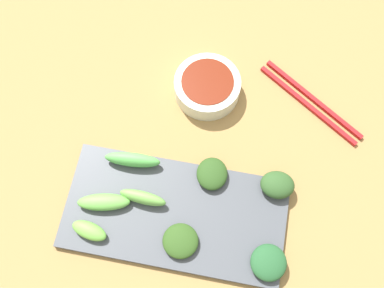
{
  "coord_description": "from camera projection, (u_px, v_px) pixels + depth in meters",
  "views": [
    {
      "loc": [
        0.27,
        0.07,
        0.81
      ],
      "look_at": [
        -0.02,
        0.01,
        0.05
      ],
      "focal_mm": 43.06,
      "sensor_mm": 36.0,
      "label": 1
    }
  ],
  "objects": [
    {
      "name": "sauce_bowl",
      "position": [
        207.0,
        86.0,
        0.87
      ],
      "size": [
        0.12,
        0.12,
        0.04
      ],
      "color": "silver",
      "rests_on": "tabletop"
    },
    {
      "name": "chopsticks",
      "position": [
        310.0,
        102.0,
        0.87
      ],
      "size": [
        0.15,
        0.21,
        0.01
      ],
      "rotation": [
        0.0,
        0.0,
        -0.59
      ],
      "color": "red",
      "rests_on": "tabletop"
    },
    {
      "name": "broccoli_leafy_1",
      "position": [
        269.0,
        263.0,
        0.75
      ],
      "size": [
        0.06,
        0.06,
        0.02
      ],
      "primitive_type": "ellipsoid",
      "rotation": [
        0.0,
        0.0,
        -0.01
      ],
      "color": "#25582F",
      "rests_on": "serving_plate"
    },
    {
      "name": "broccoli_stalk_7",
      "position": [
        132.0,
        160.0,
        0.81
      ],
      "size": [
        0.03,
        0.1,
        0.03
      ],
      "primitive_type": "ellipsoid",
      "rotation": [
        0.0,
        0.0,
        0.08
      ],
      "color": "#5DBC55",
      "rests_on": "serving_plate"
    },
    {
      "name": "tabletop",
      "position": [
        184.0,
        159.0,
        0.85
      ],
      "size": [
        2.1,
        2.1,
        0.02
      ],
      "primitive_type": "cube",
      "color": "#9F7B47",
      "rests_on": "ground"
    },
    {
      "name": "broccoli_stalk_4",
      "position": [
        143.0,
        198.0,
        0.78
      ],
      "size": [
        0.03,
        0.08,
        0.03
      ],
      "primitive_type": "ellipsoid",
      "rotation": [
        0.0,
        0.0,
        -0.06
      ],
      "color": "#72BA4F",
      "rests_on": "serving_plate"
    },
    {
      "name": "broccoli_leafy_6",
      "position": [
        212.0,
        174.0,
        0.8
      ],
      "size": [
        0.07,
        0.06,
        0.02
      ],
      "primitive_type": "ellipsoid",
      "rotation": [
        0.0,
        0.0,
        0.13
      ],
      "color": "#2C4D1D",
      "rests_on": "serving_plate"
    },
    {
      "name": "broccoli_stalk_5",
      "position": [
        89.0,
        231.0,
        0.77
      ],
      "size": [
        0.04,
        0.07,
        0.02
      ],
      "primitive_type": "ellipsoid",
      "rotation": [
        0.0,
        0.0,
        -0.21
      ],
      "color": "#6FBA47",
      "rests_on": "serving_plate"
    },
    {
      "name": "broccoli_leafy_0",
      "position": [
        277.0,
        185.0,
        0.79
      ],
      "size": [
        0.05,
        0.06,
        0.03
      ],
      "primitive_type": "ellipsoid",
      "rotation": [
        0.0,
        0.0,
        0.06
      ],
      "color": "#2F5326",
      "rests_on": "serving_plate"
    },
    {
      "name": "broccoli_stalk_2",
      "position": [
        104.0,
        202.0,
        0.78
      ],
      "size": [
        0.05,
        0.09,
        0.02
      ],
      "primitive_type": "ellipsoid",
      "rotation": [
        0.0,
        0.0,
        0.21
      ],
      "color": "#69B74C",
      "rests_on": "serving_plate"
    },
    {
      "name": "broccoli_leafy_3",
      "position": [
        180.0,
        241.0,
        0.76
      ],
      "size": [
        0.06,
        0.06,
        0.02
      ],
      "primitive_type": "ellipsoid",
      "rotation": [
        0.0,
        0.0,
        0.02
      ],
      "color": "#2F511D",
      "rests_on": "serving_plate"
    },
    {
      "name": "serving_plate",
      "position": [
        175.0,
        214.0,
        0.79
      ],
      "size": [
        0.19,
        0.38,
        0.01
      ],
      "primitive_type": "cube",
      "color": "#484C53",
      "rests_on": "tabletop"
    }
  ]
}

